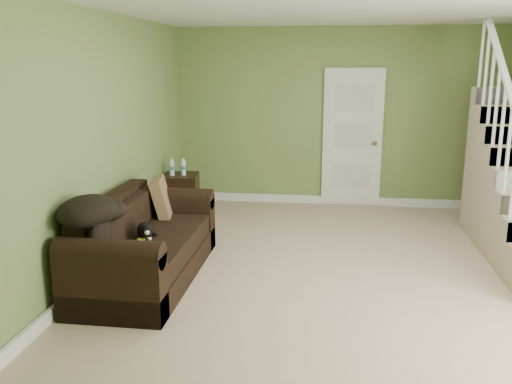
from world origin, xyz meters
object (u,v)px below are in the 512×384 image
(side_table, at_px, (180,195))
(banana, at_px, (139,242))
(sofa, at_px, (144,248))
(cat, at_px, (144,231))

(side_table, distance_m, banana, 2.49)
(sofa, relative_size, banana, 10.74)
(sofa, distance_m, side_table, 2.19)
(side_table, bearing_deg, cat, -82.57)
(side_table, xyz_separation_m, cat, (0.30, -2.28, 0.22))
(banana, bearing_deg, cat, 69.47)
(cat, bearing_deg, side_table, 72.81)
(sofa, xyz_separation_m, cat, (0.06, -0.11, 0.21))
(sofa, relative_size, cat, 5.04)
(side_table, height_order, cat, side_table)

